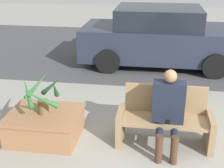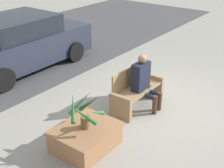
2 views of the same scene
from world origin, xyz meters
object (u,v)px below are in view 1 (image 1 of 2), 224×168
(potted_plant, at_px, (43,94))
(parked_car, at_px, (161,37))
(person_seated, at_px, (168,108))
(planter_box, at_px, (45,124))
(bench, at_px, (165,120))

(potted_plant, bearing_deg, parked_car, 66.41)
(person_seated, bearing_deg, planter_box, 179.08)
(bench, relative_size, potted_plant, 2.13)
(bench, distance_m, person_seated, 0.33)
(planter_box, bearing_deg, parked_car, 66.36)
(person_seated, relative_size, potted_plant, 1.84)
(planter_box, distance_m, potted_plant, 0.51)
(person_seated, bearing_deg, parked_car, 91.84)
(bench, relative_size, person_seated, 1.16)
(potted_plant, bearing_deg, planter_box, -142.43)
(bench, distance_m, planter_box, 1.86)
(planter_box, xyz_separation_m, parked_car, (1.75, 4.00, 0.50))
(planter_box, distance_m, parked_car, 4.39)
(bench, height_order, parked_car, parked_car)
(planter_box, bearing_deg, potted_plant, 37.57)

